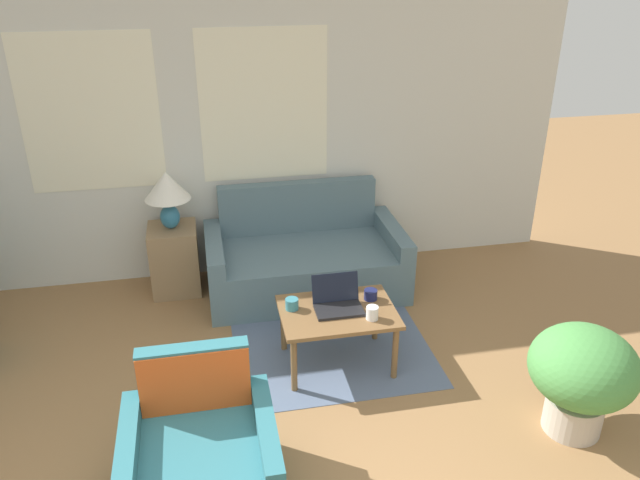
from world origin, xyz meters
TOP-DOWN VIEW (x-y plane):
  - wall_back at (-0.00, 3.44)m, footprint 6.70×0.06m
  - rug at (0.92, 2.34)m, footprint 1.47×2.02m
  - couch at (0.88, 2.97)m, footprint 1.71×0.92m
  - armchair at (-0.08, 0.75)m, footprint 0.82×0.78m
  - side_table at (-0.24, 3.13)m, footprint 0.41×0.41m
  - table_lamp at (-0.24, 3.13)m, footprint 0.38×0.38m
  - coffee_table at (0.92, 1.79)m, footprint 0.82×0.60m
  - laptop at (0.92, 1.82)m, footprint 0.34×0.27m
  - cup_navy at (1.19, 1.89)m, footprint 0.10×0.10m
  - cup_yellow at (1.13, 1.63)m, footprint 0.09×0.09m
  - cup_white at (0.60, 1.87)m, footprint 0.09×0.09m
  - potted_plant at (2.23, 0.82)m, footprint 0.66×0.66m

SIDE VIEW (x-z plane):
  - rug at x=0.92m, z-range 0.00..0.01m
  - armchair at x=-0.08m, z-range -0.15..0.65m
  - couch at x=0.88m, z-range -0.18..0.70m
  - side_table at x=-0.24m, z-range 0.00..0.61m
  - coffee_table at x=0.92m, z-range 0.17..0.63m
  - potted_plant at x=2.23m, z-range 0.07..0.80m
  - cup_navy at x=1.19m, z-range 0.45..0.53m
  - cup_white at x=0.60m, z-range 0.45..0.54m
  - cup_yellow at x=1.13m, z-range 0.45..0.55m
  - laptop at x=0.92m, z-range 0.39..0.62m
  - table_lamp at x=-0.24m, z-range 0.70..1.20m
  - wall_back at x=0.00m, z-range 0.01..2.61m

